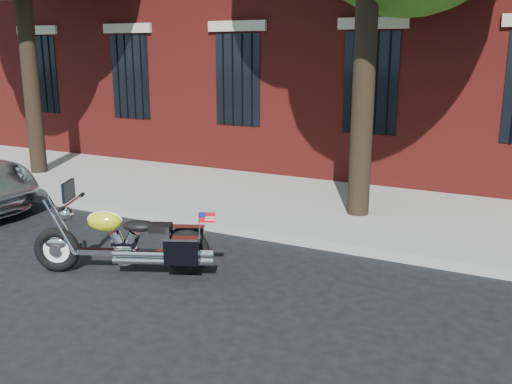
% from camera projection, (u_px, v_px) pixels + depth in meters
% --- Properties ---
extents(ground, '(120.00, 120.00, 0.00)m').
position_uv_depth(ground, '(253.00, 275.00, 7.43)').
color(ground, black).
rests_on(ground, ground).
extents(curb, '(40.00, 0.16, 0.15)m').
position_uv_depth(curb, '(295.00, 239.00, 8.61)').
color(curb, gray).
rests_on(curb, ground).
extents(sidewalk, '(40.00, 3.60, 0.15)m').
position_uv_depth(sidewalk, '(337.00, 209.00, 10.23)').
color(sidewalk, gray).
rests_on(sidewalk, ground).
extents(motorcycle, '(2.37, 1.28, 1.23)m').
position_uv_depth(motorcycle, '(131.00, 243.00, 7.38)').
color(motorcycle, black).
rests_on(motorcycle, ground).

